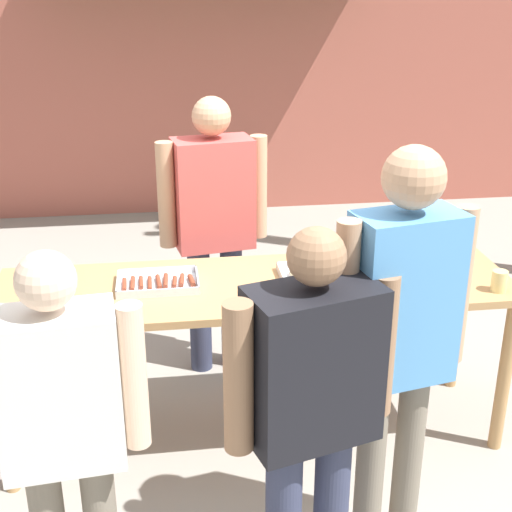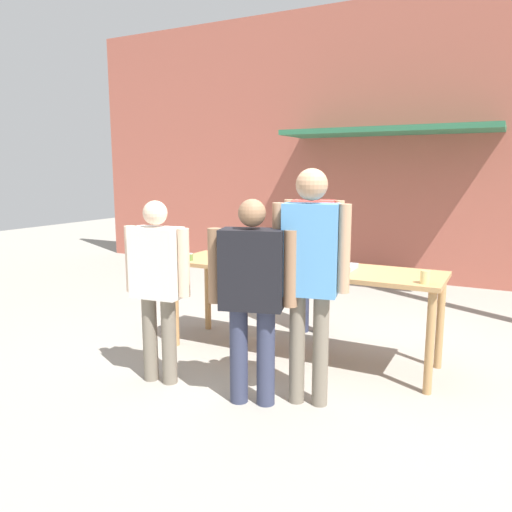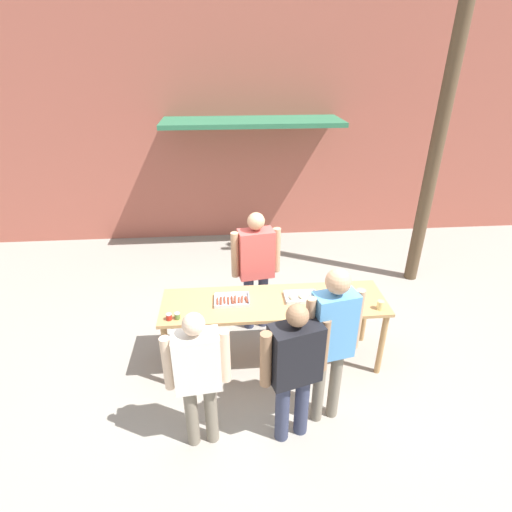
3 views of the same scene
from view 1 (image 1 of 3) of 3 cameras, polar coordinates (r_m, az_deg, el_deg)
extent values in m
plane|color=gray|center=(4.10, 0.00, -13.79)|extent=(24.00, 24.00, 0.00)
cube|color=tan|center=(3.65, 0.00, -2.47)|extent=(2.65, 0.75, 0.04)
cylinder|color=tan|center=(3.67, -19.64, -11.92)|extent=(0.07, 0.07, 0.87)
cylinder|color=tan|center=(3.96, 19.25, -9.13)|extent=(0.07, 0.07, 0.87)
cylinder|color=tan|center=(4.19, -18.10, -7.21)|extent=(0.07, 0.07, 0.87)
cylinder|color=tan|center=(4.45, 15.79, -5.12)|extent=(0.07, 0.07, 0.87)
cube|color=silver|center=(3.65, -7.84, -2.31)|extent=(0.41, 0.28, 0.01)
cube|color=silver|center=(3.52, -7.84, -2.90)|extent=(0.41, 0.01, 0.03)
cube|color=silver|center=(3.77, -7.88, -1.16)|extent=(0.41, 0.01, 0.03)
cube|color=silver|center=(3.65, -11.02, -2.16)|extent=(0.01, 0.28, 0.03)
cube|color=silver|center=(3.64, -4.70, -1.84)|extent=(0.01, 0.28, 0.03)
cylinder|color=brown|center=(3.64, -10.50, -2.28)|extent=(0.03, 0.13, 0.02)
cylinder|color=brown|center=(3.64, -9.85, -2.20)|extent=(0.03, 0.15, 0.02)
cylinder|color=brown|center=(3.65, -9.19, -2.11)|extent=(0.03, 0.13, 0.02)
cylinder|color=brown|center=(3.64, -8.50, -2.19)|extent=(0.02, 0.15, 0.02)
cylinder|color=brown|center=(3.64, -7.80, -2.08)|extent=(0.03, 0.15, 0.02)
cylinder|color=brown|center=(3.65, -7.24, -1.99)|extent=(0.03, 0.15, 0.02)
cylinder|color=brown|center=(3.64, -6.53, -2.06)|extent=(0.03, 0.11, 0.02)
cylinder|color=brown|center=(3.65, -5.96, -1.93)|extent=(0.04, 0.13, 0.02)
cylinder|color=brown|center=(3.64, -5.18, -1.97)|extent=(0.04, 0.12, 0.03)
cube|color=silver|center=(3.73, 4.90, -1.61)|extent=(0.39, 0.26, 0.01)
cube|color=silver|center=(3.61, 5.33, -2.09)|extent=(0.39, 0.01, 0.03)
cube|color=silver|center=(3.84, 4.51, -0.57)|extent=(0.39, 0.01, 0.03)
cube|color=silver|center=(3.69, 2.01, -1.47)|extent=(0.01, 0.26, 0.03)
cube|color=silver|center=(3.77, 7.75, -1.14)|extent=(0.01, 0.26, 0.03)
ellipsoid|color=beige|center=(3.69, 3.14, -1.37)|extent=(0.07, 0.12, 0.04)
ellipsoid|color=beige|center=(3.73, 4.90, -1.25)|extent=(0.07, 0.10, 0.04)
ellipsoid|color=beige|center=(3.74, 6.70, -1.25)|extent=(0.06, 0.11, 0.04)
cylinder|color=#B22319|center=(3.45, -19.49, -4.45)|extent=(0.06, 0.06, 0.07)
cylinder|color=#B2B2B7|center=(3.43, -19.57, -3.90)|extent=(0.06, 0.06, 0.01)
cylinder|color=#567A38|center=(3.44, -17.99, -4.33)|extent=(0.06, 0.06, 0.07)
cylinder|color=#B2B2B7|center=(3.42, -18.07, -3.77)|extent=(0.06, 0.06, 0.01)
cylinder|color=#DBC67A|center=(3.74, 18.88, -1.90)|extent=(0.08, 0.08, 0.11)
cylinder|color=#333851|center=(4.49, -4.50, -4.26)|extent=(0.14, 0.14, 0.83)
cylinder|color=#333851|center=(4.54, -1.96, -3.93)|extent=(0.14, 0.14, 0.83)
cube|color=#C64C47|center=(4.24, -3.44, 5.00)|extent=(0.49, 0.32, 0.66)
sphere|color=tan|center=(4.12, -3.58, 11.11)|extent=(0.23, 0.23, 0.23)
cylinder|color=tan|center=(4.18, -7.19, 4.85)|extent=(0.10, 0.10, 0.63)
cylinder|color=tan|center=(4.30, 0.20, 5.54)|extent=(0.10, 0.10, 0.63)
cube|color=silver|center=(2.60, -15.49, -10.28)|extent=(0.44, 0.27, 0.59)
sphere|color=beige|center=(2.41, -16.48, -1.91)|extent=(0.20, 0.20, 0.20)
cylinder|color=beige|center=(2.59, -9.75, -9.51)|extent=(0.09, 0.09, 0.56)
cylinder|color=#756B5B|center=(3.26, 12.05, -15.65)|extent=(0.12, 0.12, 0.88)
cylinder|color=#756B5B|center=(3.18, 9.10, -16.47)|extent=(0.12, 0.12, 0.88)
cube|color=#5193D1|center=(2.81, 11.71, -3.35)|extent=(0.44, 0.30, 0.69)
sphere|color=tan|center=(2.64, 12.52, 6.17)|extent=(0.24, 0.24, 0.24)
cylinder|color=tan|center=(2.93, 15.94, -2.28)|extent=(0.09, 0.09, 0.66)
cylinder|color=tan|center=(2.69, 7.15, -3.82)|extent=(0.09, 0.09, 0.66)
cylinder|color=#333851|center=(3.06, 6.02, -19.36)|extent=(0.14, 0.14, 0.77)
cube|color=black|center=(2.61, 4.56, -8.68)|extent=(0.53, 0.38, 0.61)
sphere|color=#936B4C|center=(2.42, 4.86, -0.03)|extent=(0.21, 0.21, 0.21)
cylinder|color=#936B4C|center=(2.74, 10.00, -7.05)|extent=(0.11, 0.11, 0.58)
cylinder|color=#936B4C|center=(2.50, -1.43, -9.78)|extent=(0.11, 0.11, 0.58)
camera|label=2|loc=(2.54, 101.64, -19.51)|focal=35.00mm
camera|label=3|loc=(1.29, -179.99, 39.77)|focal=28.00mm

